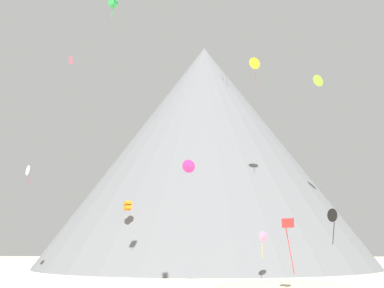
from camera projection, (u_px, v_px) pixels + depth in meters
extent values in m
cone|color=slate|center=(205.00, 152.00, 110.72)|extent=(95.68, 95.68, 52.82)
cone|color=slate|center=(226.00, 167.00, 103.46)|extent=(41.38, 41.38, 43.55)
cube|color=green|center=(113.00, 4.00, 63.30)|extent=(1.25, 1.22, 0.57)
cube|color=green|center=(113.00, 2.00, 63.39)|extent=(1.25, 1.22, 0.57)
cylinder|color=green|center=(113.00, 12.00, 63.07)|extent=(0.33, 0.08, 1.73)
cone|color=yellow|center=(254.00, 63.00, 81.59)|extent=(1.98, 1.09, 2.09)
cylinder|color=red|center=(255.00, 78.00, 81.02)|extent=(0.11, 0.11, 3.15)
cube|color=#E5668C|center=(71.00, 60.00, 89.82)|extent=(0.95, 0.94, 1.41)
cone|color=pink|center=(263.00, 237.00, 68.04)|extent=(1.37, 0.96, 1.46)
cylinder|color=gold|center=(262.00, 250.00, 67.65)|extent=(0.17, 0.38, 2.30)
cube|color=orange|center=(128.00, 208.00, 78.91)|extent=(1.69, 1.71, 0.83)
cube|color=orange|center=(128.00, 203.00, 79.07)|extent=(1.69, 1.71, 0.83)
cone|color=#D1339E|center=(188.00, 166.00, 62.24)|extent=(1.90, 1.15, 1.74)
cone|color=white|center=(28.00, 170.00, 81.30)|extent=(1.46, 1.57, 1.80)
cylinder|color=#D1339E|center=(29.00, 180.00, 80.92)|extent=(0.15, 0.26, 1.61)
cone|color=black|center=(333.00, 215.00, 50.97)|extent=(0.94, 1.32, 1.46)
cylinder|color=black|center=(334.00, 233.00, 50.56)|extent=(0.40, 0.10, 2.36)
cube|color=red|center=(288.00, 225.00, 44.56)|extent=(1.28, 1.29, 0.52)
cube|color=red|center=(288.00, 221.00, 44.66)|extent=(1.28, 1.29, 0.52)
cylinder|color=red|center=(290.00, 251.00, 44.06)|extent=(0.63, 0.40, 4.24)
cone|color=#8CD133|center=(318.00, 81.00, 88.16)|extent=(2.27, 1.51, 2.33)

